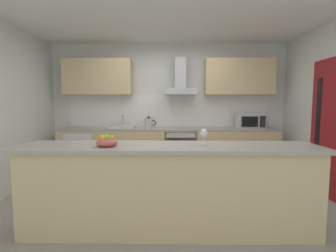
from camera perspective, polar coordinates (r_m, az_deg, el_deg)
ground at (r=3.66m, az=-0.25°, el=-17.29°), size 5.79×4.61×0.02m
ceiling at (r=3.59m, az=-0.27°, el=25.05°), size 5.79×4.61×0.02m
wall_back at (r=5.25m, az=0.08°, el=4.27°), size 5.79×0.12×2.60m
backsplash_tile at (r=5.18m, az=0.07°, el=3.48°), size 4.07×0.02×0.66m
counter_back at (r=4.96m, az=0.03°, el=-5.68°), size 4.22×0.60×0.90m
counter_island at (r=2.76m, az=0.26°, el=-14.11°), size 3.18×0.64×0.95m
upper_cabinets at (r=5.04m, az=0.05°, el=11.17°), size 4.16×0.32×0.70m
side_door at (r=4.36m, az=32.93°, el=-0.42°), size 0.08×0.85×2.05m
oven at (r=4.93m, az=2.83°, el=-5.62°), size 0.60×0.62×0.80m
refrigerator at (r=5.24m, az=-18.93°, el=-5.66°), size 0.58×0.60×0.85m
microwave at (r=5.06m, az=18.27°, el=1.13°), size 0.50×0.38×0.30m
sink at (r=4.97m, az=-10.54°, el=-0.17°), size 0.50×0.40×0.26m
kettle at (r=4.84m, az=-4.45°, el=0.67°), size 0.29×0.15×0.24m
range_hood at (r=4.99m, az=2.84°, el=9.81°), size 0.62×0.45×0.72m
wine_glass at (r=2.64m, az=8.21°, el=-1.77°), size 0.08×0.08×0.18m
fruit_bowl at (r=2.65m, az=-13.87°, el=-3.57°), size 0.22×0.22×0.13m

